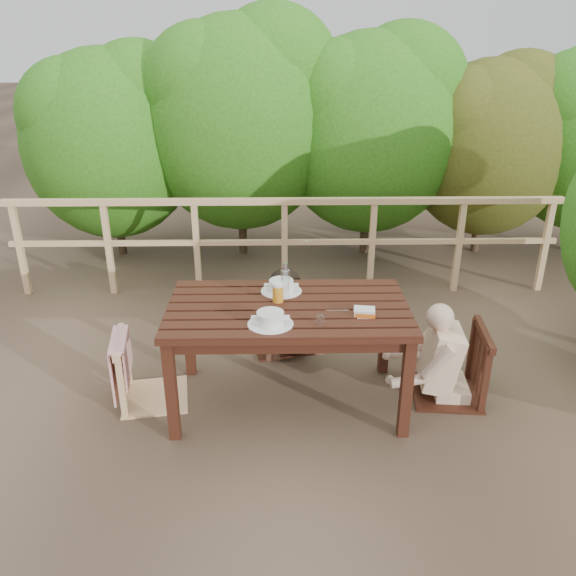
{
  "coord_description": "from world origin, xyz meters",
  "views": [
    {
      "loc": [
        -0.07,
        -3.61,
        2.52
      ],
      "look_at": [
        0.0,
        0.05,
        0.9
      ],
      "focal_mm": 36.14,
      "sensor_mm": 36.0,
      "label": 1
    }
  ],
  "objects_px": {
    "bottle": "(285,281)",
    "tumbler": "(320,321)",
    "soup_far": "(281,287)",
    "woman": "(280,283)",
    "chair_left": "(149,340)",
    "chair_right": "(453,333)",
    "diner_right": "(458,322)",
    "butter_tub": "(364,313)",
    "soup_near": "(270,319)",
    "table": "(288,356)",
    "beer_glass": "(278,293)",
    "chair_far": "(281,296)"
  },
  "relations": [
    {
      "from": "chair_right",
      "to": "butter_tub",
      "type": "relative_size",
      "value": 7.36
    },
    {
      "from": "chair_far",
      "to": "soup_far",
      "type": "relative_size",
      "value": 3.18
    },
    {
      "from": "chair_right",
      "to": "soup_near",
      "type": "height_order",
      "value": "chair_right"
    },
    {
      "from": "soup_near",
      "to": "soup_far",
      "type": "distance_m",
      "value": 0.53
    },
    {
      "from": "table",
      "to": "woman",
      "type": "relative_size",
      "value": 1.42
    },
    {
      "from": "tumbler",
      "to": "butter_tub",
      "type": "bearing_deg",
      "value": 21.97
    },
    {
      "from": "table",
      "to": "butter_tub",
      "type": "bearing_deg",
      "value": -16.36
    },
    {
      "from": "table",
      "to": "beer_glass",
      "type": "distance_m",
      "value": 0.47
    },
    {
      "from": "chair_far",
      "to": "bottle",
      "type": "height_order",
      "value": "bottle"
    },
    {
      "from": "diner_right",
      "to": "butter_tub",
      "type": "relative_size",
      "value": 8.67
    },
    {
      "from": "chair_left",
      "to": "butter_tub",
      "type": "bearing_deg",
      "value": -106.98
    },
    {
      "from": "chair_right",
      "to": "diner_right",
      "type": "height_order",
      "value": "diner_right"
    },
    {
      "from": "soup_near",
      "to": "bottle",
      "type": "bearing_deg",
      "value": 76.22
    },
    {
      "from": "woman",
      "to": "tumbler",
      "type": "xyz_separation_m",
      "value": [
        0.25,
        -1.12,
        0.22
      ]
    },
    {
      "from": "chair_right",
      "to": "woman",
      "type": "distance_m",
      "value": 1.47
    },
    {
      "from": "bottle",
      "to": "tumbler",
      "type": "bearing_deg",
      "value": -62.3
    },
    {
      "from": "bottle",
      "to": "tumbler",
      "type": "relative_size",
      "value": 3.69
    },
    {
      "from": "soup_near",
      "to": "bottle",
      "type": "xyz_separation_m",
      "value": [
        0.1,
        0.42,
        0.09
      ]
    },
    {
      "from": "soup_far",
      "to": "woman",
      "type": "bearing_deg",
      "value": 90.31
    },
    {
      "from": "table",
      "to": "butter_tub",
      "type": "xyz_separation_m",
      "value": [
        0.51,
        -0.15,
        0.42
      ]
    },
    {
      "from": "table",
      "to": "diner_right",
      "type": "relative_size",
      "value": 1.36
    },
    {
      "from": "chair_left",
      "to": "beer_glass",
      "type": "xyz_separation_m",
      "value": [
        0.93,
        0.01,
        0.35
      ]
    },
    {
      "from": "woman",
      "to": "butter_tub",
      "type": "bearing_deg",
      "value": 105.68
    },
    {
      "from": "bottle",
      "to": "tumbler",
      "type": "height_order",
      "value": "bottle"
    },
    {
      "from": "chair_left",
      "to": "chair_right",
      "type": "height_order",
      "value": "chair_right"
    },
    {
      "from": "woman",
      "to": "butter_tub",
      "type": "distance_m",
      "value": 1.16
    },
    {
      "from": "table",
      "to": "soup_near",
      "type": "height_order",
      "value": "soup_near"
    },
    {
      "from": "chair_right",
      "to": "diner_right",
      "type": "relative_size",
      "value": 0.85
    },
    {
      "from": "chair_right",
      "to": "soup_far",
      "type": "distance_m",
      "value": 1.29
    },
    {
      "from": "diner_right",
      "to": "tumbler",
      "type": "relative_size",
      "value": 16.57
    },
    {
      "from": "diner_right",
      "to": "beer_glass",
      "type": "relative_size",
      "value": 7.96
    },
    {
      "from": "table",
      "to": "diner_right",
      "type": "xyz_separation_m",
      "value": [
        1.23,
        0.07,
        0.23
      ]
    },
    {
      "from": "chair_right",
      "to": "soup_far",
      "type": "xyz_separation_m",
      "value": [
        -1.24,
        0.18,
        0.3
      ]
    },
    {
      "from": "bottle",
      "to": "table",
      "type": "bearing_deg",
      "value": -83.61
    },
    {
      "from": "butter_tub",
      "to": "soup_far",
      "type": "bearing_deg",
      "value": 152.52
    },
    {
      "from": "soup_near",
      "to": "chair_far",
      "type": "bearing_deg",
      "value": 86.31
    },
    {
      "from": "table",
      "to": "chair_right",
      "type": "xyz_separation_m",
      "value": [
        1.2,
        0.07,
        0.13
      ]
    },
    {
      "from": "soup_far",
      "to": "tumbler",
      "type": "height_order",
      "value": "soup_far"
    },
    {
      "from": "chair_right",
      "to": "butter_tub",
      "type": "bearing_deg",
      "value": -66.48
    },
    {
      "from": "chair_right",
      "to": "soup_near",
      "type": "xyz_separation_m",
      "value": [
        -1.32,
        -0.34,
        0.3
      ]
    },
    {
      "from": "woman",
      "to": "diner_right",
      "type": "xyz_separation_m",
      "value": [
        1.28,
        -0.78,
        0.02
      ]
    },
    {
      "from": "table",
      "to": "bottle",
      "type": "relative_size",
      "value": 6.12
    },
    {
      "from": "table",
      "to": "woman",
      "type": "height_order",
      "value": "woman"
    },
    {
      "from": "woman",
      "to": "diner_right",
      "type": "height_order",
      "value": "diner_right"
    },
    {
      "from": "table",
      "to": "woman",
      "type": "bearing_deg",
      "value": 93.26
    },
    {
      "from": "butter_tub",
      "to": "soup_near",
      "type": "bearing_deg",
      "value": -160.52
    },
    {
      "from": "chair_left",
      "to": "woman",
      "type": "xyz_separation_m",
      "value": [
        0.95,
        0.79,
        0.09
      ]
    },
    {
      "from": "chair_right",
      "to": "beer_glass",
      "type": "bearing_deg",
      "value": -84.26
    },
    {
      "from": "chair_left",
      "to": "woman",
      "type": "relative_size",
      "value": 0.84
    },
    {
      "from": "woman",
      "to": "bottle",
      "type": "distance_m",
      "value": 0.77
    }
  ]
}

